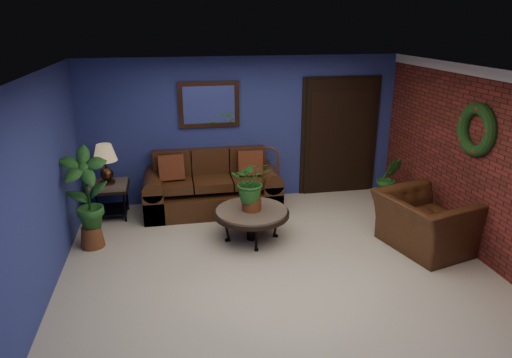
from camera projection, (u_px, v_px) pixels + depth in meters
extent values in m
plane|color=beige|center=(276.00, 265.00, 6.02)|extent=(5.50, 5.50, 0.00)
cube|color=navy|center=(244.00, 130.00, 7.92)|extent=(5.50, 0.04, 2.50)
cube|color=navy|center=(39.00, 191.00, 5.12)|extent=(0.04, 5.00, 2.50)
cube|color=maroon|center=(477.00, 163.00, 6.09)|extent=(0.04, 5.00, 2.50)
cube|color=silver|center=(279.00, 72.00, 5.19)|extent=(5.50, 5.00, 0.02)
cube|color=white|center=(490.00, 73.00, 5.70)|extent=(0.03, 5.00, 0.14)
cube|color=#462A17|center=(209.00, 105.00, 7.62)|extent=(1.02, 0.06, 0.77)
cube|color=black|center=(339.00, 137.00, 8.27)|extent=(1.44, 0.06, 2.18)
torus|color=black|center=(476.00, 130.00, 5.98)|extent=(0.16, 0.72, 0.72)
cube|color=#432913|center=(213.00, 200.00, 7.70)|extent=(2.24, 0.97, 0.37)
cube|color=#432913|center=(210.00, 175.00, 7.92)|extent=(1.91, 0.26, 0.92)
cube|color=#432913|center=(173.00, 185.00, 7.42)|extent=(0.62, 0.66, 0.14)
cube|color=#432913|center=(212.00, 182.00, 7.53)|extent=(0.62, 0.66, 0.14)
cube|color=#432913|center=(250.00, 180.00, 7.65)|extent=(0.62, 0.66, 0.14)
cube|color=#432913|center=(154.00, 200.00, 7.51)|extent=(0.33, 0.97, 0.51)
cube|color=#432913|center=(268.00, 192.00, 7.85)|extent=(0.33, 0.97, 0.51)
cube|color=maroon|center=(171.00, 168.00, 7.36)|extent=(0.41, 0.12, 0.41)
cube|color=maroon|center=(251.00, 163.00, 7.59)|extent=(0.41, 0.12, 0.41)
cylinder|color=#554F4A|center=(252.00, 211.00, 6.59)|extent=(1.03, 1.03, 0.05)
cylinder|color=black|center=(252.00, 214.00, 6.60)|extent=(1.10, 1.10, 0.05)
cylinder|color=black|center=(252.00, 226.00, 6.67)|extent=(0.14, 0.14, 0.42)
cube|color=#554F4A|center=(108.00, 185.00, 7.33)|extent=(0.59, 0.59, 0.05)
cube|color=black|center=(108.00, 187.00, 7.34)|extent=(0.63, 0.63, 0.04)
cube|color=black|center=(111.00, 210.00, 7.47)|extent=(0.53, 0.53, 0.03)
cylinder|color=black|center=(92.00, 208.00, 7.15)|extent=(0.03, 0.03, 0.55)
cylinder|color=black|center=(125.00, 206.00, 7.24)|extent=(0.03, 0.03, 0.55)
cylinder|color=black|center=(96.00, 196.00, 7.61)|extent=(0.03, 0.03, 0.55)
cylinder|color=black|center=(127.00, 194.00, 7.70)|extent=(0.03, 0.03, 0.55)
cylinder|color=#462A17|center=(108.00, 182.00, 7.31)|extent=(0.23, 0.23, 0.05)
sphere|color=#462A17|center=(107.00, 176.00, 7.28)|extent=(0.21, 0.21, 0.21)
cylinder|color=#462A17|center=(106.00, 165.00, 7.22)|extent=(0.02, 0.02, 0.26)
cone|color=tan|center=(105.00, 154.00, 7.16)|extent=(0.38, 0.38, 0.26)
cube|color=brown|center=(268.00, 179.00, 7.82)|extent=(0.52, 0.52, 0.04)
torus|color=brown|center=(268.00, 158.00, 7.90)|extent=(0.40, 0.13, 0.40)
cylinder|color=brown|center=(257.00, 196.00, 7.74)|extent=(0.03, 0.03, 0.45)
cylinder|color=brown|center=(278.00, 197.00, 7.73)|extent=(0.03, 0.03, 0.45)
cylinder|color=brown|center=(258.00, 189.00, 8.09)|extent=(0.03, 0.03, 0.45)
cylinder|color=brown|center=(278.00, 189.00, 8.07)|extent=(0.03, 0.03, 0.45)
imported|color=#432913|center=(425.00, 222.00, 6.36)|extent=(1.31, 1.42, 0.78)
cylinder|color=brown|center=(252.00, 204.00, 6.55)|extent=(0.28, 0.28, 0.18)
imported|color=#19511C|center=(251.00, 181.00, 6.44)|extent=(0.62, 0.56, 0.62)
cylinder|color=brown|center=(387.00, 200.00, 7.90)|extent=(0.26, 0.26, 0.20)
imported|color=#19511C|center=(389.00, 178.00, 7.77)|extent=(0.46, 0.41, 0.73)
cylinder|color=brown|center=(92.00, 237.00, 6.48)|extent=(0.34, 0.34, 0.30)
imported|color=#19511C|center=(86.00, 191.00, 6.25)|extent=(0.66, 0.47, 1.20)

